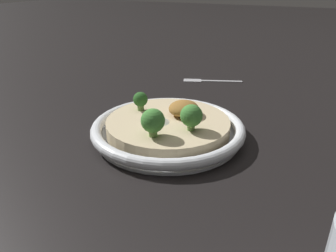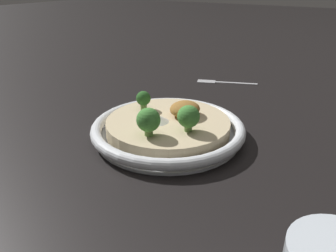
{
  "view_description": "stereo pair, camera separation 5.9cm",
  "coord_description": "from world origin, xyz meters",
  "px_view_note": "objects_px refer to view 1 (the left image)",
  "views": [
    {
      "loc": [
        -0.48,
        -0.24,
        0.27
      ],
      "look_at": [
        0.0,
        0.0,
        0.02
      ],
      "focal_mm": 35.0,
      "sensor_mm": 36.0,
      "label": 1
    },
    {
      "loc": [
        -0.45,
        -0.29,
        0.27
      ],
      "look_at": [
        0.0,
        0.0,
        0.02
      ],
      "focal_mm": 35.0,
      "sensor_mm": 36.0,
      "label": 2
    }
  ],
  "objects_px": {
    "broccoli_back": "(140,100)",
    "fork_utensil": "(206,80)",
    "risotto_bowl": "(168,128)",
    "broccoli_front_left": "(153,121)",
    "broccoli_front": "(191,116)"
  },
  "relations": [
    {
      "from": "broccoli_front",
      "to": "fork_utensil",
      "type": "relative_size",
      "value": 0.28
    },
    {
      "from": "broccoli_front",
      "to": "broccoli_front_left",
      "type": "relative_size",
      "value": 0.96
    },
    {
      "from": "broccoli_front_left",
      "to": "broccoli_back",
      "type": "bearing_deg",
      "value": 40.69
    },
    {
      "from": "broccoli_front",
      "to": "risotto_bowl",
      "type": "bearing_deg",
      "value": 68.15
    },
    {
      "from": "risotto_bowl",
      "to": "broccoli_front_left",
      "type": "relative_size",
      "value": 5.95
    },
    {
      "from": "risotto_bowl",
      "to": "broccoli_back",
      "type": "xyz_separation_m",
      "value": [
        0.02,
        0.07,
        0.04
      ]
    },
    {
      "from": "broccoli_front",
      "to": "broccoli_front_left",
      "type": "bearing_deg",
      "value": 136.72
    },
    {
      "from": "broccoli_back",
      "to": "fork_utensil",
      "type": "xyz_separation_m",
      "value": [
        0.34,
        -0.01,
        -0.05
      ]
    },
    {
      "from": "broccoli_front_left",
      "to": "broccoli_back",
      "type": "height_order",
      "value": "broccoli_front_left"
    },
    {
      "from": "risotto_bowl",
      "to": "broccoli_front",
      "type": "bearing_deg",
      "value": -111.85
    },
    {
      "from": "fork_utensil",
      "to": "broccoli_back",
      "type": "bearing_deg",
      "value": 66.9
    },
    {
      "from": "risotto_bowl",
      "to": "broccoli_front",
      "type": "xyz_separation_m",
      "value": [
        -0.02,
        -0.05,
        0.04
      ]
    },
    {
      "from": "broccoli_back",
      "to": "broccoli_front_left",
      "type": "bearing_deg",
      "value": -139.31
    },
    {
      "from": "risotto_bowl",
      "to": "broccoli_front_left",
      "type": "bearing_deg",
      "value": -173.41
    },
    {
      "from": "broccoli_front",
      "to": "fork_utensil",
      "type": "xyz_separation_m",
      "value": [
        0.38,
        0.11,
        -0.06
      ]
    }
  ]
}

